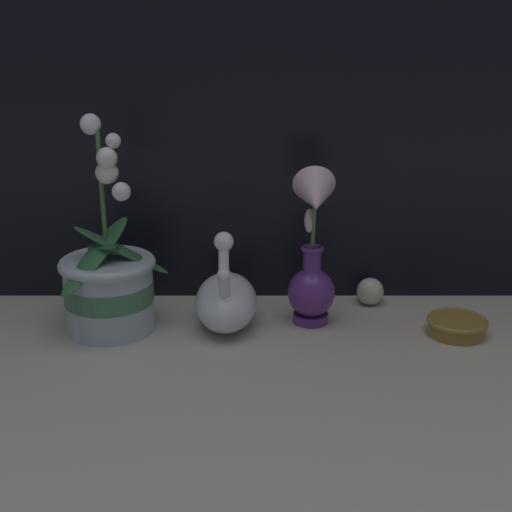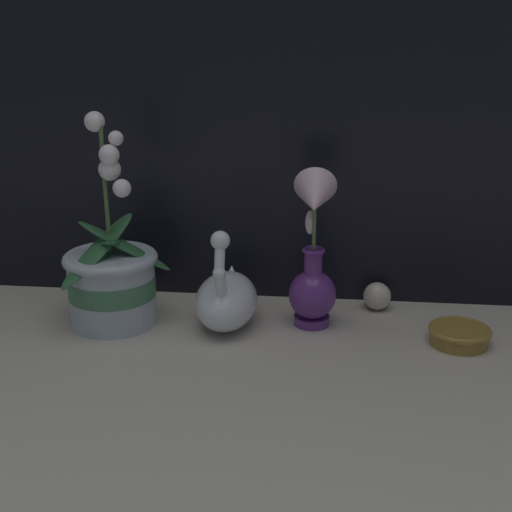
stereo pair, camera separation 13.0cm
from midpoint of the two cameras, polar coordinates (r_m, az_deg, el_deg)
ground_plane at (r=1.23m, az=4.08°, el=-7.94°), size 2.80×2.80×0.00m
orchid_potted_plant at (r=1.33m, az=-8.74°, el=-1.79°), size 0.20×0.21×0.39m
swan_figurine at (r=1.31m, az=0.45°, el=-3.39°), size 0.11×0.19×0.20m
blue_vase at (r=1.29m, az=7.47°, el=-0.59°), size 0.09×0.12×0.30m
glass_sphere at (r=1.43m, az=12.26°, el=-3.20°), size 0.05×0.05×0.05m
amber_dish at (r=1.32m, az=18.71°, el=-5.99°), size 0.11×0.11×0.03m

